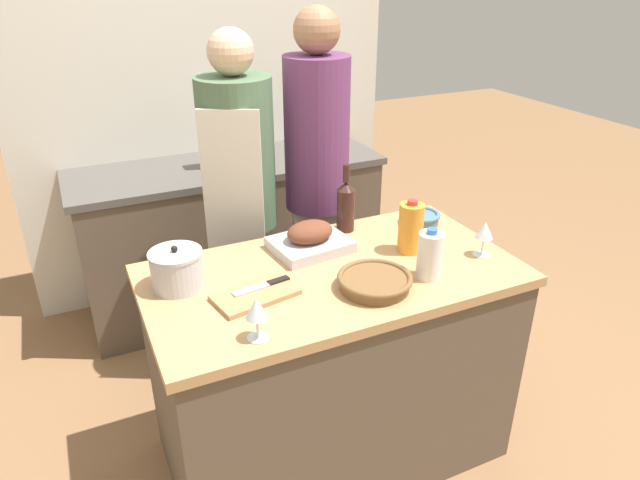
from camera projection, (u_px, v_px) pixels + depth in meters
ground_plane at (331, 446)px, 2.58m from camera, size 12.00×12.00×0.00m
kitchen_island at (332, 366)px, 2.38m from camera, size 1.42×0.77×0.91m
back_counter at (233, 235)px, 3.50m from camera, size 1.80×0.60×0.92m
back_wall at (206, 90)px, 3.43m from camera, size 2.30×0.10×2.55m
roasting_pan at (310, 239)px, 2.31m from camera, size 0.33×0.27×0.12m
wicker_basket at (375, 281)px, 2.05m from camera, size 0.27×0.27×0.05m
cutting_board at (255, 295)px, 2.00m from camera, size 0.31×0.21×0.02m
stock_pot at (177, 269)px, 2.04m from camera, size 0.19×0.19×0.17m
mixing_bowl at (421, 217)px, 2.56m from camera, size 0.17×0.17×0.05m
juice_jug at (411, 228)px, 2.28m from camera, size 0.10×0.10×0.22m
milk_jug at (430, 255)px, 2.09m from camera, size 0.09×0.09×0.20m
wine_bottle_green at (346, 205)px, 2.45m from camera, size 0.08×0.08×0.30m
wine_glass_left at (485, 231)px, 2.25m from camera, size 0.07×0.07×0.15m
wine_glass_right at (256, 310)px, 1.74m from camera, size 0.07×0.07×0.15m
knife_chef at (263, 285)px, 2.04m from camera, size 0.22×0.06×0.01m
stand_mixer at (220, 146)px, 3.21m from camera, size 0.18×0.14×0.29m
condiment_bottle_tall at (250, 155)px, 3.26m from camera, size 0.06×0.06×0.13m
condiment_bottle_short at (322, 139)px, 3.49m from camera, size 0.06×0.06×0.16m
condiment_bottle_extra at (326, 145)px, 3.34m from camera, size 0.06×0.06×0.18m
person_cook_aproned at (240, 199)px, 2.70m from camera, size 0.37×0.38×1.73m
person_cook_guest at (317, 178)px, 2.80m from camera, size 0.31×0.31×1.81m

